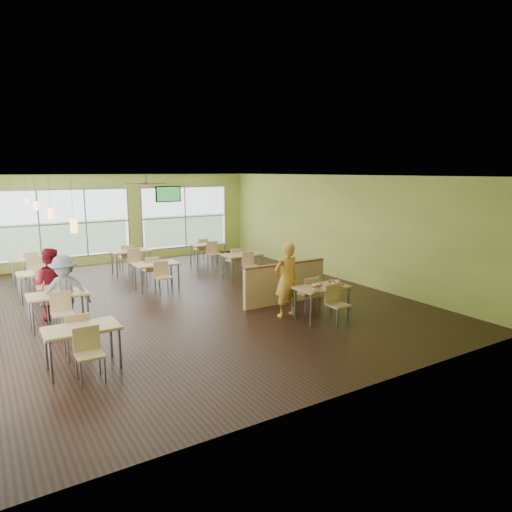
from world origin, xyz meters
The scene contains 20 objects.
room centered at (0.00, 0.00, 1.60)m, with size 12.00×12.04×3.20m.
window_bays centered at (-2.65, 3.08, 1.48)m, with size 9.24×10.24×2.38m.
main_table centered at (2.00, -3.00, 0.63)m, with size 1.22×1.52×0.87m.
half_wall_divider centered at (2.00, -1.55, 0.52)m, with size 2.40×0.14×1.04m.
dining_tables centered at (-1.05, 1.71, 0.63)m, with size 6.92×8.72×0.87m.
pendant_lights centered at (-3.20, 0.68, 2.45)m, with size 0.11×7.31×0.86m.
ceiling_fan centered at (0.00, 3.00, 2.95)m, with size 1.25×1.25×0.29m.
tv_backwall centered at (1.80, 5.90, 2.45)m, with size 1.00×0.07×0.60m.
man_plaid centered at (1.40, -2.45, 0.87)m, with size 0.63×0.42×1.74m, color orange.
patron_maroon centered at (-3.24, 0.18, 0.82)m, with size 0.80×0.62×1.64m, color maroon.
patron_grey centered at (-3.06, -0.59, 0.79)m, with size 1.02×0.59×1.58m, color slate.
cup_blue centered at (1.67, -3.13, 0.82)m, with size 0.09×0.09×0.33m.
cup_yellow centered at (1.78, -3.12, 0.82)m, with size 0.09×0.09×0.32m.
cup_red_near centered at (2.13, -3.22, 0.81)m, with size 0.09×0.09×0.32m.
cup_red_far centered at (2.32, -3.16, 0.82)m, with size 0.10×0.10×0.36m.
food_basket centered at (2.44, -2.87, 0.78)m, with size 0.23×0.23×0.05m.
ketchup_cup centered at (2.49, -3.13, 0.76)m, with size 0.06×0.06×0.03m, color #B42007.
wrapper_left centered at (1.58, -3.30, 0.77)m, with size 0.17×0.16×0.04m, color #A1774E.
wrapper_mid centered at (1.96, -2.90, 0.78)m, with size 0.22×0.20×0.06m, color #A1774E.
wrapper_right centered at (2.29, -3.30, 0.77)m, with size 0.15×0.13×0.04m, color #A1774E.
Camera 1 is at (-4.53, -10.73, 3.33)m, focal length 32.00 mm.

